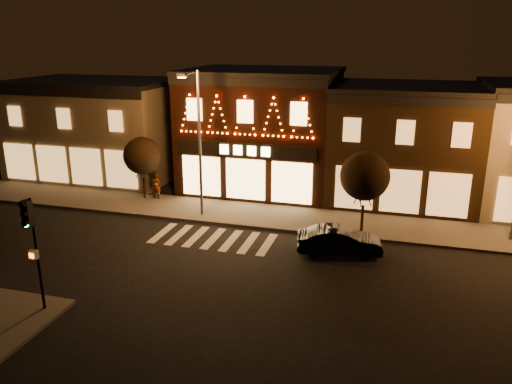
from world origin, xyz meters
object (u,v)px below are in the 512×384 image
at_px(traffic_signal_near, 32,233).
at_px(dark_sedan, 339,241).
at_px(streetlamp_mid, 197,133).
at_px(pedestrian, 156,186).

xyz_separation_m(traffic_signal_near, dark_sedan, (10.53, 8.90, -2.69)).
distance_m(streetlamp_mid, dark_sedan, 10.17).
relative_size(traffic_signal_near, pedestrian, 2.70).
bearing_deg(traffic_signal_near, pedestrian, 99.85).
bearing_deg(pedestrian, traffic_signal_near, 90.08).
height_order(streetlamp_mid, dark_sedan, streetlamp_mid).
bearing_deg(streetlamp_mid, traffic_signal_near, -105.17).
distance_m(traffic_signal_near, streetlamp_mid, 12.17).
relative_size(streetlamp_mid, dark_sedan, 2.03).
distance_m(traffic_signal_near, pedestrian, 14.53).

